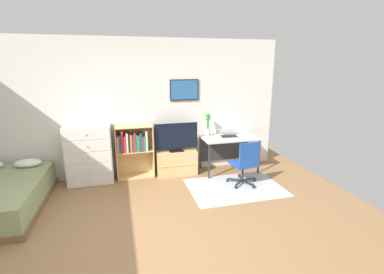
# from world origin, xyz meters

# --- Properties ---
(ground_plane) EXTENTS (7.20, 7.20, 0.00)m
(ground_plane) POSITION_xyz_m (0.00, 0.00, 0.00)
(ground_plane) COLOR #936B44
(wall_back_with_posters) EXTENTS (6.12, 0.09, 2.70)m
(wall_back_with_posters) POSITION_xyz_m (0.01, 2.43, 1.35)
(wall_back_with_posters) COLOR silver
(wall_back_with_posters) RESTS_ON ground_plane
(area_rug) EXTENTS (1.70, 1.20, 0.01)m
(area_rug) POSITION_xyz_m (1.74, 1.22, 0.00)
(area_rug) COLOR #B2B7BC
(area_rug) RESTS_ON ground_plane
(dresser) EXTENTS (0.83, 0.46, 1.12)m
(dresser) POSITION_xyz_m (-0.83, 2.15, 0.56)
(dresser) COLOR white
(dresser) RESTS_ON ground_plane
(bookshelf) EXTENTS (0.72, 0.30, 1.04)m
(bookshelf) POSITION_xyz_m (-0.01, 2.21, 0.63)
(bookshelf) COLOR tan
(bookshelf) RESTS_ON ground_plane
(tv_stand) EXTENTS (0.81, 0.41, 0.49)m
(tv_stand) POSITION_xyz_m (0.83, 2.17, 0.25)
(tv_stand) COLOR tan
(tv_stand) RESTS_ON ground_plane
(television) EXTENTS (0.87, 0.16, 0.58)m
(television) POSITION_xyz_m (0.83, 2.15, 0.78)
(television) COLOR black
(television) RESTS_ON tv_stand
(desk) EXTENTS (1.14, 0.65, 0.74)m
(desk) POSITION_xyz_m (1.94, 2.13, 0.61)
(desk) COLOR silver
(desk) RESTS_ON ground_plane
(office_chair) EXTENTS (0.57, 0.58, 0.86)m
(office_chair) POSITION_xyz_m (1.95, 1.27, 0.46)
(office_chair) COLOR #232326
(office_chair) RESTS_ON ground_plane
(laptop) EXTENTS (0.39, 0.41, 0.16)m
(laptop) POSITION_xyz_m (1.95, 2.14, 0.80)
(laptop) COLOR #B7B7BC
(laptop) RESTS_ON desk
(computer_mouse) EXTENTS (0.06, 0.10, 0.03)m
(computer_mouse) POSITION_xyz_m (2.20, 2.03, 0.76)
(computer_mouse) COLOR silver
(computer_mouse) RESTS_ON desk
(bamboo_vase) EXTENTS (0.10, 0.10, 0.48)m
(bamboo_vase) POSITION_xyz_m (1.53, 2.24, 1.01)
(bamboo_vase) COLOR silver
(bamboo_vase) RESTS_ON desk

